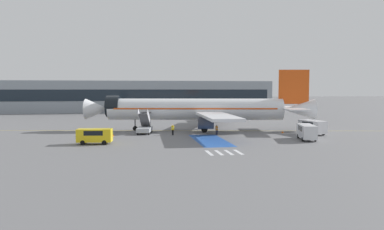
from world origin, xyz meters
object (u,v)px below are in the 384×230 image
Objects in this scene: airliner at (199,109)px; traffic_cone_1 at (283,132)px; service_van_2 at (312,126)px; traffic_cone_0 at (112,134)px; ground_crew_0 at (217,129)px; fuel_tanker at (212,113)px; service_van_1 at (307,131)px; service_van_0 at (95,135)px; boarding_stairs_forward at (145,127)px; terminal_building at (135,96)px; ground_crew_1 at (173,129)px.

airliner is 88.78× the size of traffic_cone_1.
traffic_cone_0 is at bearing -18.92° from service_van_2.
ground_crew_0 is (-15.88, 2.12, -0.46)m from service_van_2.
service_van_2 is at bearing -68.73° from fuel_tanker.
airliner is at bearing -33.09° from service_van_1.
service_van_0 is 20.40m from ground_crew_0.
service_van_1 is 12.53× the size of traffic_cone_1.
service_van_1 is at bearing -127.41° from airliner.
traffic_cone_1 is (-4.02, 2.88, -1.17)m from service_van_2.
airliner is 20.26m from service_van_1.
boarding_stairs_forward is (-9.96, -2.82, -2.87)m from airliner.
boarding_stairs_forward is 1.13× the size of service_van_0.
terminal_building reaches higher than fuel_tanker.
airliner is at bearing -79.77° from terminal_building.
traffic_cone_1 is at bearing 2.57° from boarding_stairs_forward.
traffic_cone_1 is 0.01× the size of terminal_building.
service_van_2 reaches higher than traffic_cone_0.
terminal_building is at bearing 100.65° from boarding_stairs_forward.
ground_crew_1 is (11.74, 8.42, -0.23)m from service_van_0.
airliner reaches higher than traffic_cone_1.
ground_crew_0 is (1.77, -6.60, -2.97)m from airliner.
airliner is at bearing 20.60° from traffic_cone_0.
ground_crew_1 is at bearing 146.20° from airliner.
airliner reaches higher than service_van_0.
terminal_building is at bearing 110.38° from traffic_cone_1.
traffic_cone_1 is (-0.01, 8.92, -1.12)m from service_van_1.
airliner is at bearing 156.82° from traffic_cone_1.
traffic_cone_1 is at bearing -49.33° from service_van_2.
boarding_stairs_forward is at bearing -123.35° from fuel_tanker.
airliner reaches higher than terminal_building.
traffic_cone_0 is (-9.79, -0.02, -0.70)m from ground_crew_1.
traffic_cone_0 is at bearing -3.19° from service_van_1.
boarding_stairs_forward is 28.24m from service_van_2.
fuel_tanker is 2.23× the size of service_van_0.
boarding_stairs_forward is 0.93× the size of service_van_1.
airliner is 16.67m from traffic_cone_0.
ground_crew_1 is 66.05m from terminal_building.
service_van_2 reaches higher than ground_crew_1.
service_van_2 is (27.61, -5.89, 0.36)m from boarding_stairs_forward.
service_van_1 is 0.06× the size of terminal_building.
ground_crew_0 is at bearing -20.35° from service_van_1.
boarding_stairs_forward is 29.58m from fuel_tanker.
terminal_building is (-0.87, 62.82, 4.09)m from boarding_stairs_forward.
ground_crew_1 reaches higher than traffic_cone_1.
ground_crew_1 is 0.02× the size of terminal_building.
airliner is 23.38× the size of ground_crew_1.
boarding_stairs_forward is 12.33m from ground_crew_0.
service_van_0 reaches higher than traffic_cone_1.
service_van_1 is 7.26m from service_van_2.
terminal_building is at bearing -57.70° from service_van_1.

